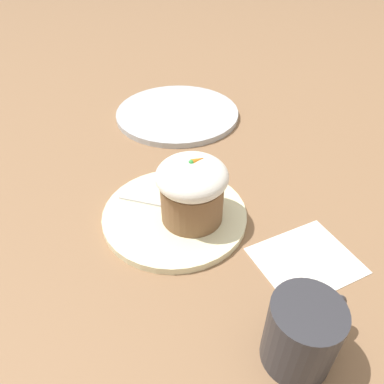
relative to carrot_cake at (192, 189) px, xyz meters
The scene contains 7 objects.
ground_plane 0.07m from the carrot_cake, 126.85° to the left, with size 4.00×4.00×0.00m, color #846042.
dessert_plate 0.07m from the carrot_cake, 126.85° to the left, with size 0.23×0.23×0.01m.
carrot_cake is the anchor object (origin of this frame).
spoon 0.06m from the carrot_cake, 109.07° to the left, with size 0.10×0.12×0.01m.
coffee_cup 0.25m from the carrot_cake, 95.44° to the right, with size 0.11×0.08×0.09m.
side_plate 0.36m from the carrot_cake, 61.47° to the left, with size 0.28×0.28×0.01m.
paper_napkin 0.19m from the carrot_cake, 60.06° to the right, with size 0.15×0.13×0.00m.
Camera 1 is at (-0.22, -0.38, 0.41)m, focal length 35.00 mm.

